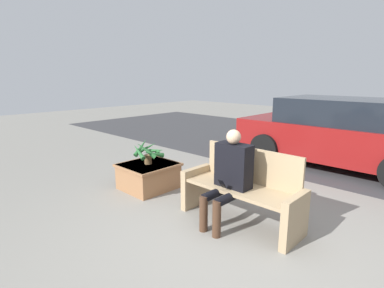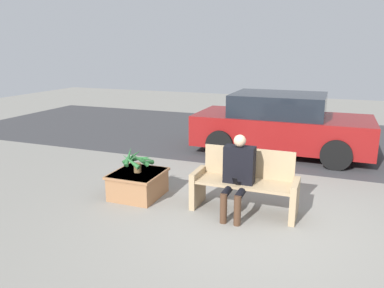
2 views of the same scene
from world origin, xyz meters
name	(u,v)px [view 2 (image 2 of 2)]	position (x,y,z in m)	size (l,w,h in m)	color
ground_plane	(255,223)	(0.00, 0.00, 0.00)	(30.00, 30.00, 0.00)	gray
road_surface	(296,139)	(0.00, 5.48, 0.00)	(20.00, 6.00, 0.01)	#38383A
bench	(245,184)	(-0.25, 0.41, 0.43)	(1.60, 0.55, 0.95)	tan
person_seated	(238,171)	(-0.33, 0.22, 0.68)	(0.45, 0.61, 1.22)	black
planter_box	(138,183)	(-2.07, 0.30, 0.23)	(0.81, 0.87, 0.43)	#936642
potted_plant	(138,160)	(-2.06, 0.31, 0.64)	(0.55, 0.54, 0.42)	brown
parked_car	(281,124)	(-0.24, 3.93, 0.70)	(4.03, 1.98, 1.42)	maroon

